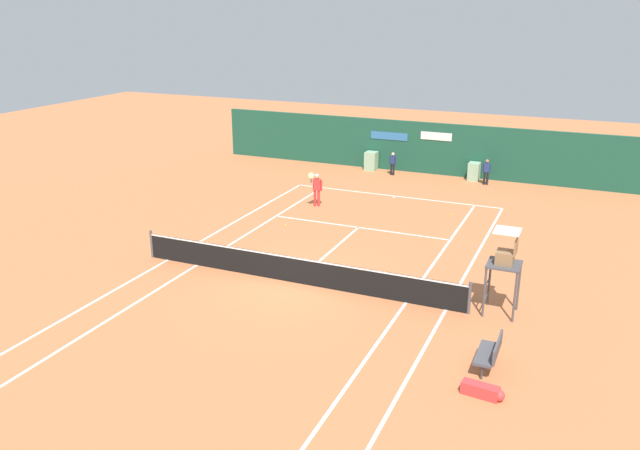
# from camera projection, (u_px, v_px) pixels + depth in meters

# --- Properties ---
(ground_plane) EXTENTS (80.00, 80.00, 0.01)m
(ground_plane) POSITION_uv_depth(u_px,v_px,m) (302.00, 276.00, 22.84)
(ground_plane) COLOR #C67042
(tennis_net) EXTENTS (12.10, 0.10, 1.07)m
(tennis_net) POSITION_uv_depth(u_px,v_px,m) (294.00, 269.00, 22.17)
(tennis_net) COLOR #4C4C51
(tennis_net) RESTS_ON ground_plane
(sponsor_back_wall) EXTENTS (25.00, 1.02, 2.90)m
(sponsor_back_wall) POSITION_uv_depth(u_px,v_px,m) (423.00, 149.00, 36.63)
(sponsor_back_wall) COLOR #194C38
(sponsor_back_wall) RESTS_ON ground_plane
(umpire_chair) EXTENTS (1.00, 1.00, 2.74)m
(umpire_chair) POSITION_uv_depth(u_px,v_px,m) (505.00, 260.00, 19.55)
(umpire_chair) COLOR #47474C
(umpire_chair) RESTS_ON ground_plane
(player_bench) EXTENTS (0.54, 1.33, 0.88)m
(player_bench) POSITION_uv_depth(u_px,v_px,m) (491.00, 352.00, 16.87)
(player_bench) COLOR #38383D
(player_bench) RESTS_ON ground_plane
(equipment_bag) EXTENTS (1.07, 0.40, 0.32)m
(equipment_bag) POSITION_uv_depth(u_px,v_px,m) (484.00, 391.00, 15.75)
(equipment_bag) COLOR #DB3838
(equipment_bag) RESTS_ON ground_plane
(player_on_baseline) EXTENTS (0.50, 0.78, 1.80)m
(player_on_baseline) POSITION_uv_depth(u_px,v_px,m) (317.00, 187.00, 30.55)
(player_on_baseline) COLOR red
(player_on_baseline) RESTS_ON ground_plane
(ball_kid_right_post) EXTENTS (0.43, 0.21, 1.30)m
(ball_kid_right_post) POSITION_uv_depth(u_px,v_px,m) (393.00, 162.00, 36.30)
(ball_kid_right_post) COLOR black
(ball_kid_right_post) RESTS_ON ground_plane
(ball_kid_centre_post) EXTENTS (0.46, 0.23, 1.38)m
(ball_kid_centre_post) POSITION_uv_depth(u_px,v_px,m) (487.00, 170.00, 34.32)
(ball_kid_centre_post) COLOR black
(ball_kid_centre_post) RESTS_ON ground_plane
(tennis_ball_near_service_line) EXTENTS (0.07, 0.07, 0.07)m
(tennis_ball_near_service_line) POSITION_uv_depth(u_px,v_px,m) (452.00, 215.00, 29.43)
(tennis_ball_near_service_line) COLOR #CCE033
(tennis_ball_near_service_line) RESTS_ON ground_plane
(tennis_ball_mid_court) EXTENTS (0.07, 0.07, 0.07)m
(tennis_ball_mid_court) POSITION_uv_depth(u_px,v_px,m) (285.00, 225.00, 28.05)
(tennis_ball_mid_court) COLOR #CCE033
(tennis_ball_mid_court) RESTS_ON ground_plane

